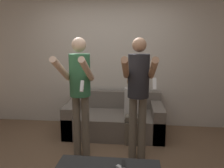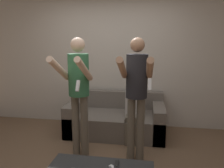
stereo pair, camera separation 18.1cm
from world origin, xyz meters
The scene contains 6 objects.
wall_back centered at (0.00, 1.80, 1.35)m, with size 6.40×0.06×2.70m.
couch centered at (0.14, 1.32, 0.25)m, with size 1.72×0.90×0.71m.
person_standing_left centered at (-0.26, 0.41, 1.06)m, with size 0.41×0.74×1.72m.
person_standing_right centered at (0.55, 0.40, 1.06)m, with size 0.41×0.75×1.71m.
person_seated centered at (0.46, 1.10, 0.58)m, with size 0.28×0.51×1.10m.
remote_far centered at (0.40, -0.45, 0.42)m, with size 0.04×0.15×0.02m.
Camera 1 is at (0.49, -2.49, 1.66)m, focal length 35.00 mm.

